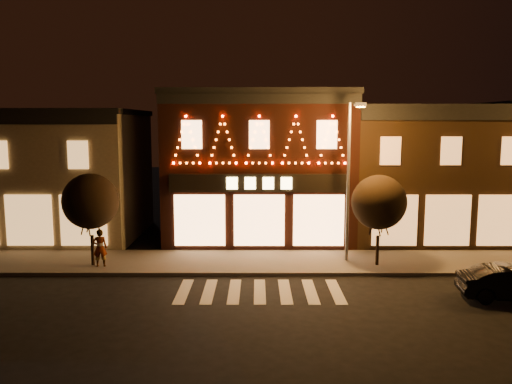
{
  "coord_description": "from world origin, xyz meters",
  "views": [
    {
      "loc": [
        -0.11,
        -15.45,
        6.62
      ],
      "look_at": [
        -0.15,
        4.0,
        3.96
      ],
      "focal_mm": 35.98,
      "sensor_mm": 36.0,
      "label": 1
    }
  ],
  "objects": [
    {
      "name": "ground",
      "position": [
        0.0,
        0.0,
        0.0
      ],
      "size": [
        120.0,
        120.0,
        0.0
      ],
      "primitive_type": "plane",
      "color": "black",
      "rests_on": "ground"
    },
    {
      "name": "sidewalk_far",
      "position": [
        2.0,
        8.0,
        0.07
      ],
      "size": [
        44.0,
        4.0,
        0.15
      ],
      "primitive_type": "cube",
      "color": "#47423D",
      "rests_on": "ground"
    },
    {
      "name": "building_left",
      "position": [
        -13.0,
        13.99,
        3.66
      ],
      "size": [
        12.2,
        8.28,
        7.3
      ],
      "color": "#776B55",
      "rests_on": "ground"
    },
    {
      "name": "building_pulp",
      "position": [
        0.0,
        13.98,
        4.16
      ],
      "size": [
        10.2,
        8.34,
        8.3
      ],
      "color": "black",
      "rests_on": "ground"
    },
    {
      "name": "building_right_a",
      "position": [
        9.5,
        13.99,
        3.76
      ],
      "size": [
        9.2,
        8.28,
        7.5
      ],
      "color": "#352212",
      "rests_on": "ground"
    },
    {
      "name": "streetlamp_mid",
      "position": [
        4.14,
        7.9,
        4.46
      ],
      "size": [
        0.51,
        1.69,
        7.35
      ],
      "rotation": [
        0.0,
        0.0,
        -0.13
      ],
      "color": "#59595E",
      "rests_on": "sidewalk_far"
    },
    {
      "name": "tree_left",
      "position": [
        -7.6,
        7.27,
        3.08
      ],
      "size": [
        2.51,
        2.51,
        4.19
      ],
      "rotation": [
        0.0,
        0.0,
        0.1
      ],
      "color": "black",
      "rests_on": "sidewalk_far"
    },
    {
      "name": "tree_right",
      "position": [
        5.38,
        7.31,
        3.04
      ],
      "size": [
        2.47,
        2.47,
        4.12
      ],
      "rotation": [
        0.0,
        0.0,
        -0.07
      ],
      "color": "black",
      "rests_on": "sidewalk_far"
    },
    {
      "name": "pedestrian",
      "position": [
        -7.17,
        7.01,
        1.01
      ],
      "size": [
        0.68,
        0.51,
        1.71
      ],
      "primitive_type": "imported",
      "rotation": [
        0.0,
        0.0,
        3.31
      ],
      "color": "gray",
      "rests_on": "sidewalk_far"
    }
  ]
}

